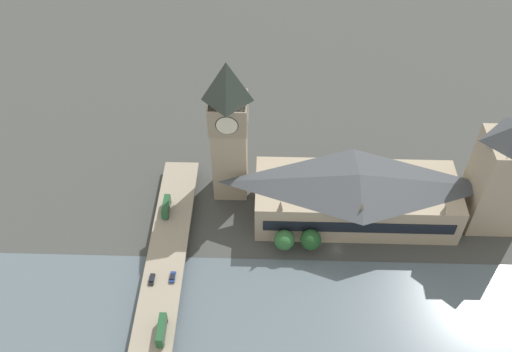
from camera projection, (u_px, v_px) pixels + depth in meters
The scene contains 12 objects.
ground_plane at pixel (336, 249), 223.93m from camera, with size 600.00×600.00×0.00m, color #424442.
river_water at pixel (344, 336), 197.58m from camera, with size 63.36×360.00×0.30m, color slate.
parliament_hall at pixel (356, 196), 227.72m from camera, with size 30.08×80.26×23.69m.
clock_tower at pixel (229, 128), 221.84m from camera, with size 15.09×15.09×65.05m.
victoria_tower at pixel (503, 174), 216.71m from camera, with size 19.74×19.74×55.33m.
road_bridge at pixel (155, 325), 196.10m from camera, with size 158.73×14.63×4.97m.
double_decker_bus_lead at pixel (162, 330), 190.86m from camera, with size 10.82×2.54×5.10m.
double_decker_bus_mid at pixel (166, 206), 229.28m from camera, with size 10.05×2.48×4.77m.
car_northbound_mid at pixel (152, 279), 207.35m from camera, with size 4.72×1.83×1.47m.
car_southbound_lead at pixel (173, 277), 208.05m from camera, with size 4.70×1.93×1.31m.
tree_embankment_near at pixel (311, 240), 218.38m from camera, with size 8.10×8.10×10.98m.
tree_embankment_mid at pixel (284, 240), 218.75m from camera, with size 7.92×7.92×10.51m.
Camera 1 is at (-136.29, 27.56, 180.61)m, focal length 40.00 mm.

